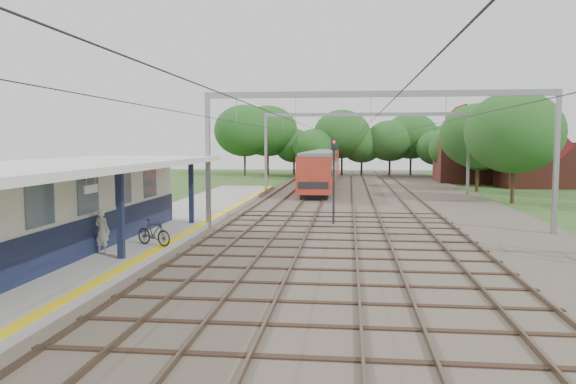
{
  "coord_description": "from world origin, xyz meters",
  "views": [
    {
      "loc": [
        2.17,
        -13.0,
        4.47
      ],
      "look_at": [
        -1.38,
        19.44,
        1.6
      ],
      "focal_mm": 35.0,
      "sensor_mm": 36.0,
      "label": 1
    }
  ],
  "objects_px": {
    "bicycle": "(154,233)",
    "signal_post": "(334,170)",
    "person": "(102,231)",
    "train": "(324,166)"
  },
  "relations": [
    {
      "from": "signal_post",
      "to": "bicycle",
      "type": "bearing_deg",
      "value": -149.06
    },
    {
      "from": "person",
      "to": "train",
      "type": "bearing_deg",
      "value": -82.78
    },
    {
      "from": "person",
      "to": "train",
      "type": "height_order",
      "value": "train"
    },
    {
      "from": "bicycle",
      "to": "signal_post",
      "type": "xyz_separation_m",
      "value": [
        6.95,
        8.64,
        2.13
      ]
    },
    {
      "from": "bicycle",
      "to": "train",
      "type": "bearing_deg",
      "value": 17.35
    },
    {
      "from": "person",
      "to": "bicycle",
      "type": "bearing_deg",
      "value": -111.94
    },
    {
      "from": "bicycle",
      "to": "signal_post",
      "type": "relative_size",
      "value": 0.38
    },
    {
      "from": "train",
      "to": "signal_post",
      "type": "height_order",
      "value": "signal_post"
    },
    {
      "from": "train",
      "to": "signal_post",
      "type": "bearing_deg",
      "value": -86.29
    },
    {
      "from": "bicycle",
      "to": "signal_post",
      "type": "height_order",
      "value": "signal_post"
    }
  ]
}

